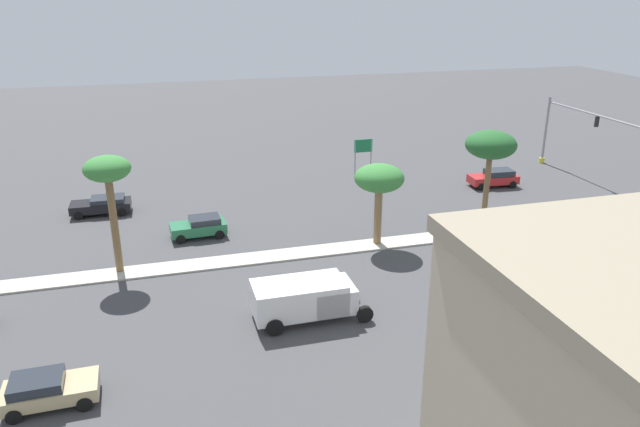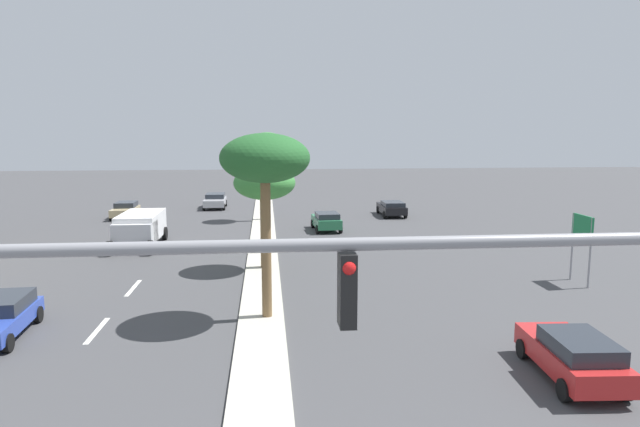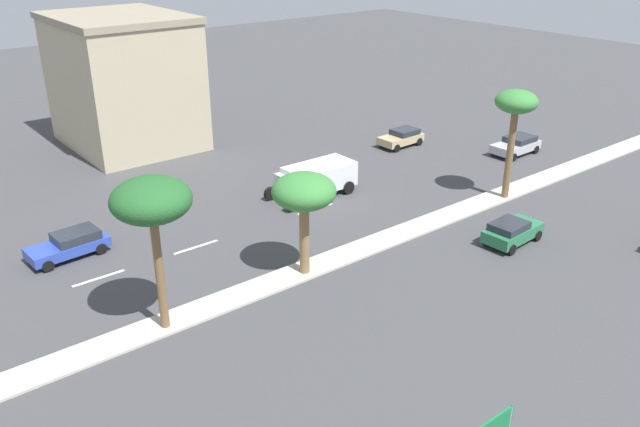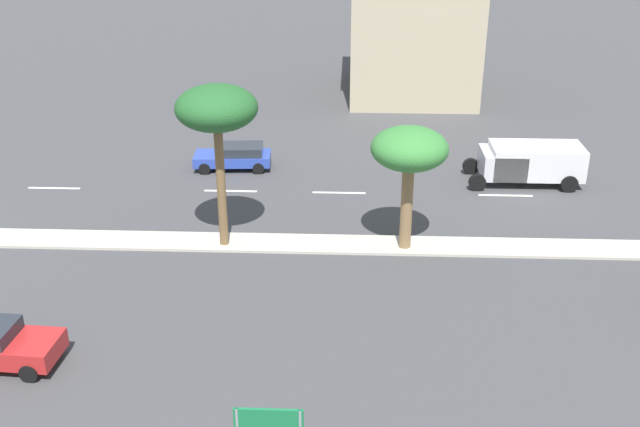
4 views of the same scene
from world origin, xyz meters
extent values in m
plane|color=#424244|center=(0.00, 24.60, 0.00)|extent=(160.00, 160.00, 0.00)
cube|color=#B7B2A3|center=(0.00, 31.63, 0.06)|extent=(1.80, 63.26, 0.12)
cube|color=silver|center=(-6.16, 13.50, 0.01)|extent=(0.20, 2.80, 0.01)
cube|color=silver|center=(-6.16, 19.24, 0.01)|extent=(0.20, 2.80, 0.01)
cube|color=silver|center=(-6.16, 27.95, 0.01)|extent=(0.20, 2.80, 0.01)
cylinder|color=gray|center=(14.78, -0.78, 3.31)|extent=(0.24, 0.24, 6.61)
cylinder|color=gold|center=(14.78, -0.78, 0.25)|extent=(0.53, 0.53, 0.50)
cylinder|color=gray|center=(4.60, -0.78, 6.09)|extent=(20.37, 0.16, 0.16)
cube|color=black|center=(8.00, -0.78, 5.54)|extent=(0.20, 0.32, 0.90)
sphere|color=red|center=(8.00, -0.90, 5.84)|extent=(0.18, 0.18, 0.18)
cylinder|color=gray|center=(15.58, 17.13, 1.71)|extent=(0.10, 0.10, 3.42)
cylinder|color=gray|center=(15.58, 18.67, 1.71)|extent=(0.10, 0.10, 3.42)
cube|color=#19723F|center=(15.58, 17.90, 2.82)|extent=(0.08, 1.72, 1.20)
cylinder|color=brown|center=(0.23, 14.20, 2.97)|extent=(0.39, 0.39, 5.70)
ellipsoid|color=#235B28|center=(0.23, 14.20, 6.42)|extent=(3.48, 3.48, 1.92)
cylinder|color=olive|center=(0.18, 22.29, 2.14)|extent=(0.52, 0.52, 4.04)
ellipsoid|color=#387F38|center=(0.18, 22.29, 4.74)|extent=(3.30, 3.30, 1.82)
cylinder|color=brown|center=(0.39, 39.12, 3.15)|extent=(0.46, 0.46, 6.07)
ellipsoid|color=#387F38|center=(0.39, 39.12, 6.66)|extent=(2.72, 2.72, 1.50)
cube|color=tan|center=(-11.95, 41.50, 0.63)|extent=(1.91, 3.87, 0.62)
cube|color=#262B33|center=(-11.96, 41.98, 1.16)|extent=(1.69, 2.14, 0.45)
cylinder|color=black|center=(-11.05, 40.18, 0.32)|extent=(0.23, 0.64, 0.64)
cylinder|color=black|center=(-12.79, 40.14, 0.32)|extent=(0.23, 0.64, 0.64)
cylinder|color=black|center=(-11.11, 42.86, 0.32)|extent=(0.23, 0.64, 0.64)
cylinder|color=black|center=(-12.84, 42.83, 0.32)|extent=(0.23, 0.64, 0.64)
cube|color=#287047|center=(4.78, 33.95, 0.67)|extent=(2.01, 3.91, 0.69)
cube|color=#262B33|center=(4.80, 33.47, 1.22)|extent=(1.73, 2.18, 0.42)
cylinder|color=black|center=(3.85, 35.23, 0.32)|extent=(0.26, 0.65, 0.64)
cylinder|color=black|center=(5.55, 35.33, 0.32)|extent=(0.26, 0.65, 0.64)
cylinder|color=black|center=(4.00, 32.57, 0.32)|extent=(0.26, 0.65, 0.64)
cylinder|color=black|center=(5.71, 32.66, 0.32)|extent=(0.26, 0.65, 0.64)
cube|color=#2D47AD|center=(-9.52, 13.13, 0.60)|extent=(2.14, 4.40, 0.57)
cube|color=#262B33|center=(-9.56, 13.66, 1.14)|extent=(1.83, 2.46, 0.50)
cylinder|color=black|center=(-8.54, 11.68, 0.32)|extent=(0.26, 0.65, 0.64)
cylinder|color=black|center=(-10.32, 11.57, 0.32)|extent=(0.26, 0.65, 0.64)
cylinder|color=black|center=(-8.73, 14.68, 0.32)|extent=(0.26, 0.65, 0.64)
cylinder|color=black|center=(-10.51, 14.57, 0.32)|extent=(0.26, 0.65, 0.64)
cube|color=black|center=(11.42, 40.80, 0.65)|extent=(2.04, 4.51, 0.66)
cube|color=#262B33|center=(11.41, 40.25, 1.16)|extent=(1.80, 2.49, 0.35)
cylinder|color=black|center=(10.53, 42.39, 0.32)|extent=(0.23, 0.64, 0.64)
cylinder|color=black|center=(12.38, 42.35, 0.32)|extent=(0.23, 0.64, 0.64)
cylinder|color=black|center=(10.46, 39.26, 0.32)|extent=(0.23, 0.64, 0.64)
cylinder|color=black|center=(12.31, 39.22, 0.32)|extent=(0.23, 0.64, 0.64)
cube|color=red|center=(9.37, 7.96, 0.66)|extent=(2.07, 4.32, 0.69)
cube|color=#262B33|center=(9.34, 7.44, 1.25)|extent=(1.76, 2.42, 0.48)
cylinder|color=black|center=(8.62, 9.49, 0.32)|extent=(0.26, 0.65, 0.64)
cylinder|color=black|center=(10.32, 9.38, 0.32)|extent=(0.26, 0.65, 0.64)
cylinder|color=black|center=(8.43, 6.55, 0.32)|extent=(0.26, 0.65, 0.64)
cylinder|color=black|center=(10.12, 6.44, 0.32)|extent=(0.26, 0.65, 0.64)
cube|color=silver|center=(-8.02, 28.01, 1.13)|extent=(2.42, 2.28, 1.36)
cube|color=silver|center=(-8.02, 29.79, 1.29)|extent=(2.42, 4.85, 1.67)
cylinder|color=black|center=(-6.81, 26.55, 0.45)|extent=(0.28, 0.90, 0.90)
cylinder|color=black|center=(-9.23, 26.55, 0.45)|extent=(0.28, 0.90, 0.90)
cylinder|color=black|center=(-6.81, 31.36, 0.45)|extent=(0.28, 0.90, 0.90)
cylinder|color=black|center=(-9.23, 31.36, 0.45)|extent=(0.28, 0.90, 0.90)
camera|label=1|loc=(-35.24, 36.26, 16.59)|focal=33.82mm
camera|label=2|loc=(0.26, -7.05, 7.40)|focal=30.84mm
camera|label=3|loc=(24.30, 4.15, 17.13)|focal=36.45mm
camera|label=4|loc=(29.86, 19.75, 15.12)|focal=41.62mm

